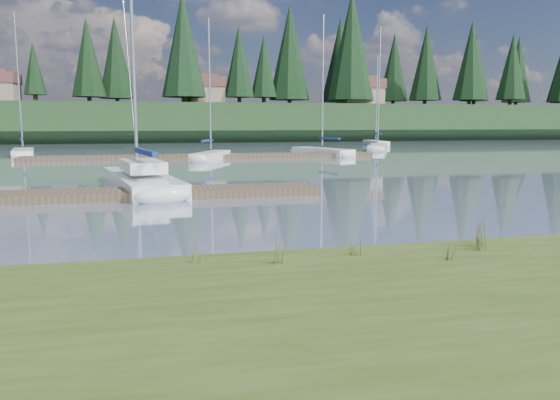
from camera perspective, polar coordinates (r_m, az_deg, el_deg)
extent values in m
plane|color=gray|center=(41.24, -10.59, 4.26)|extent=(200.00, 200.00, 0.00)
cube|color=#3E511D|center=(6.09, 9.19, -16.47)|extent=(60.00, 9.00, 0.35)
cube|color=black|center=(84.12, -12.26, 7.83)|extent=(200.00, 20.00, 5.00)
cube|color=white|center=(23.22, -14.34, 1.76)|extent=(3.50, 9.05, 0.70)
ellipsoid|color=white|center=(27.57, -15.83, 2.68)|extent=(2.31, 2.71, 0.70)
cylinder|color=silver|center=(24.36, -15.30, 19.23)|extent=(0.14, 0.14, 13.39)
cube|color=navy|center=(21.83, -13.90, 4.89)|extent=(0.89, 3.99, 0.20)
cube|color=white|center=(22.66, -14.19, 3.47)|extent=(1.94, 3.41, 0.45)
cube|color=#4C3D2C|center=(20.33, -18.62, 0.51)|extent=(16.00, 2.00, 0.30)
cube|color=#4C3D2C|center=(41.38, -7.82, 4.54)|extent=(26.00, 2.20, 0.30)
cube|color=white|center=(47.88, -25.25, 4.40)|extent=(2.62, 6.71, 0.70)
ellipsoid|color=white|center=(51.15, -25.17, 4.60)|extent=(1.72, 2.01, 0.70)
cylinder|color=silver|center=(47.92, -25.67, 11.21)|extent=(0.12, 0.12, 10.24)
cube|color=navy|center=(46.94, -25.36, 5.78)|extent=(0.66, 2.60, 0.20)
cube|color=white|center=(39.83, -7.22, 4.51)|extent=(3.55, 5.82, 0.70)
ellipsoid|color=white|center=(42.59, -6.05, 4.77)|extent=(1.79, 1.95, 0.70)
cylinder|color=silver|center=(39.84, -7.36, 11.90)|extent=(0.12, 0.12, 9.10)
cube|color=navy|center=(39.02, -7.60, 6.17)|extent=(1.12, 2.18, 0.20)
cube|color=white|center=(45.20, 4.43, 4.98)|extent=(3.56, 6.88, 0.70)
ellipsoid|color=white|center=(47.96, 2.04, 5.18)|extent=(1.97, 2.21, 0.70)
cylinder|color=silver|center=(45.25, 4.51, 12.28)|extent=(0.12, 0.12, 10.37)
cube|color=navy|center=(44.41, 5.15, 6.44)|extent=(1.03, 2.61, 0.20)
cube|color=white|center=(53.76, 10.17, 5.38)|extent=(4.51, 6.95, 0.70)
ellipsoid|color=white|center=(57.24, 10.33, 5.54)|extent=(2.21, 2.38, 0.70)
cylinder|color=silver|center=(53.81, 10.33, 11.72)|extent=(0.12, 0.12, 10.75)
cube|color=navy|center=(52.77, 10.15, 6.61)|extent=(1.41, 2.57, 0.20)
cube|color=white|center=(64.22, 9.97, 5.81)|extent=(2.23, 6.42, 0.70)
ellipsoid|color=white|center=(67.24, 9.22, 5.93)|extent=(1.58, 1.88, 0.70)
cylinder|color=silver|center=(64.23, 10.09, 10.52)|extent=(0.12, 0.12, 9.38)
cube|color=navy|center=(63.36, 10.21, 6.85)|extent=(0.52, 2.51, 0.20)
cone|color=#475B23|center=(9.14, -0.68, -4.91)|extent=(0.03, 0.03, 0.57)
cone|color=brown|center=(9.11, 0.10, -5.32)|extent=(0.03, 0.03, 0.46)
cone|color=#475B23|center=(9.18, -0.35, -4.67)|extent=(0.03, 0.03, 0.63)
cone|color=brown|center=(9.16, 0.22, -5.43)|extent=(0.03, 0.03, 0.40)
cone|color=#475B23|center=(9.08, -0.44, -5.19)|extent=(0.03, 0.03, 0.52)
cone|color=#475B23|center=(9.82, 7.71, -4.67)|extent=(0.03, 0.03, 0.37)
cone|color=brown|center=(9.80, 8.46, -4.93)|extent=(0.03, 0.03, 0.30)
cone|color=#475B23|center=(9.86, 7.98, -4.50)|extent=(0.03, 0.03, 0.41)
cone|color=brown|center=(9.85, 8.53, -4.97)|extent=(0.03, 0.03, 0.26)
cone|color=#475B23|center=(9.76, 7.99, -4.87)|extent=(0.03, 0.03, 0.34)
cone|color=#475B23|center=(10.74, 19.78, -3.27)|extent=(0.03, 0.03, 0.63)
cone|color=brown|center=(10.76, 20.46, -3.63)|extent=(0.03, 0.03, 0.50)
cone|color=#475B23|center=(10.79, 19.97, -3.06)|extent=(0.03, 0.03, 0.69)
cone|color=brown|center=(10.81, 20.46, -3.74)|extent=(0.03, 0.03, 0.44)
cone|color=#475B23|center=(10.69, 20.10, -3.51)|extent=(0.03, 0.03, 0.57)
cone|color=#475B23|center=(9.26, -9.04, -5.33)|extent=(0.03, 0.03, 0.42)
cone|color=brown|center=(9.21, -8.32, -5.66)|extent=(0.03, 0.03, 0.34)
cone|color=#475B23|center=(9.29, -8.69, -5.15)|extent=(0.03, 0.03, 0.46)
cone|color=brown|center=(9.26, -8.15, -5.72)|extent=(0.03, 0.03, 0.29)
cone|color=#475B23|center=(9.19, -8.87, -5.57)|extent=(0.03, 0.03, 0.38)
cone|color=#475B23|center=(9.86, 17.18, -4.96)|extent=(0.03, 0.03, 0.36)
cone|color=brown|center=(9.87, 17.93, -5.20)|extent=(0.03, 0.03, 0.29)
cone|color=#475B23|center=(9.91, 17.39, -4.79)|extent=(0.03, 0.03, 0.39)
cone|color=brown|center=(9.92, 17.95, -5.23)|extent=(0.03, 0.03, 0.25)
cone|color=#475B23|center=(9.81, 17.51, -5.15)|extent=(0.03, 0.03, 0.32)
cone|color=#475B23|center=(10.98, 19.94, -3.26)|extent=(0.03, 0.03, 0.55)
cone|color=brown|center=(10.99, 20.61, -3.57)|extent=(0.03, 0.03, 0.44)
cone|color=#475B23|center=(11.03, 20.12, -3.07)|extent=(0.03, 0.03, 0.60)
cone|color=brown|center=(11.05, 20.62, -3.66)|extent=(0.03, 0.03, 0.38)
cone|color=#475B23|center=(10.93, 20.25, -3.47)|extent=(0.03, 0.03, 0.49)
cube|color=#33281C|center=(10.09, -0.60, -6.97)|extent=(60.00, 0.50, 0.14)
cylinder|color=#382619|center=(83.52, -19.29, 9.90)|extent=(0.60, 0.60, 1.80)
cone|color=black|center=(83.95, -19.48, 13.89)|extent=(4.84, 4.84, 11.00)
cylinder|color=#382619|center=(77.33, -9.94, 10.40)|extent=(0.60, 0.60, 1.80)
cone|color=black|center=(77.96, -10.08, 15.69)|extent=(6.16, 6.16, 14.00)
cylinder|color=#382619|center=(82.96, -1.70, 10.36)|extent=(0.60, 0.60, 1.80)
cone|color=black|center=(83.29, -1.71, 13.76)|extent=(3.96, 3.96, 9.00)
cylinder|color=#382619|center=(84.72, 7.37, 10.25)|extent=(0.60, 0.60, 1.80)
cone|color=black|center=(85.41, 7.47, 15.69)|extent=(7.04, 7.04, 16.00)
cylinder|color=#382619|center=(93.29, 14.87, 9.85)|extent=(0.60, 0.60, 1.80)
cone|color=black|center=(93.72, 15.01, 13.70)|extent=(5.28, 5.28, 12.00)
cylinder|color=#382619|center=(96.85, 22.89, 9.41)|extent=(0.60, 0.60, 1.80)
cone|color=black|center=(97.20, 23.08, 12.72)|extent=(4.62, 4.62, 10.50)
cube|color=gray|center=(82.58, -8.07, 10.64)|extent=(6.00, 5.00, 2.80)
cube|color=brown|center=(82.70, -8.10, 12.09)|extent=(6.30, 5.30, 1.40)
cube|color=brown|center=(82.76, -8.11, 12.64)|extent=(4.20, 3.60, 0.70)
cube|color=gray|center=(86.40, 8.39, 10.52)|extent=(6.00, 5.00, 2.80)
cube|color=brown|center=(86.52, 8.42, 11.91)|extent=(6.30, 5.30, 1.40)
cube|color=brown|center=(86.57, 8.43, 12.44)|extent=(4.20, 3.60, 0.70)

